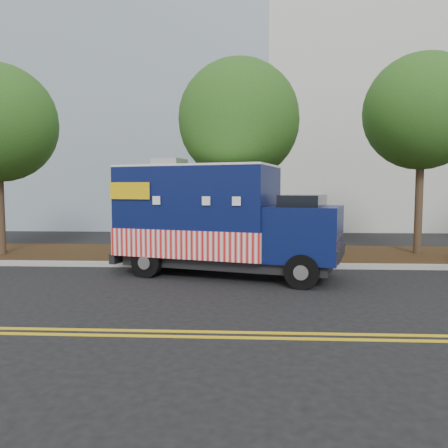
{
  "coord_description": "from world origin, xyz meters",
  "views": [
    {
      "loc": [
        0.89,
        -11.33,
        2.32
      ],
      "look_at": [
        0.26,
        0.6,
        1.36
      ],
      "focal_mm": 35.0,
      "sensor_mm": 36.0,
      "label": 1
    }
  ],
  "objects": [
    {
      "name": "ground",
      "position": [
        0.0,
        0.0,
        0.0
      ],
      "size": [
        120.0,
        120.0,
        0.0
      ],
      "primitive_type": "plane",
      "color": "black",
      "rests_on": "ground"
    },
    {
      "name": "curb",
      "position": [
        0.0,
        1.4,
        0.07
      ],
      "size": [
        120.0,
        0.18,
        0.15
      ],
      "primitive_type": "cube",
      "color": "#9E9E99",
      "rests_on": "ground"
    },
    {
      "name": "mulch_strip",
      "position": [
        0.0,
        3.5,
        0.07
      ],
      "size": [
        120.0,
        4.0,
        0.15
      ],
      "primitive_type": "cube",
      "color": "black",
      "rests_on": "ground"
    },
    {
      "name": "centerline_near",
      "position": [
        0.0,
        -4.45,
        0.01
      ],
      "size": [
        120.0,
        0.1,
        0.01
      ],
      "primitive_type": "cube",
      "color": "gold",
      "rests_on": "ground"
    },
    {
      "name": "centerline_far",
      "position": [
        0.0,
        -4.7,
        0.01
      ],
      "size": [
        120.0,
        0.1,
        0.01
      ],
      "primitive_type": "cube",
      "color": "gold",
      "rests_on": "ground"
    },
    {
      "name": "office_building",
      "position": [
        2.0,
        22.0,
        15.2
      ],
      "size": [
        46.0,
        20.0,
        30.4
      ],
      "color": "silver",
      "rests_on": "ground"
    },
    {
      "name": "tree_b",
      "position": [
        0.61,
        3.04,
        4.54
      ],
      "size": [
        3.93,
        3.93,
        6.52
      ],
      "color": "#38281C",
      "rests_on": "ground"
    },
    {
      "name": "tree_c",
      "position": [
        6.67,
        3.67,
        4.86
      ],
      "size": [
        3.82,
        3.82,
        6.78
      ],
      "color": "#38281C",
      "rests_on": "ground"
    },
    {
      "name": "sign_post",
      "position": [
        -0.96,
        1.88,
        1.2
      ],
      "size": [
        0.06,
        0.06,
        2.4
      ],
      "primitive_type": "cube",
      "color": "#473828",
      "rests_on": "ground"
    },
    {
      "name": "food_truck",
      "position": [
        0.08,
        0.39,
        1.43
      ],
      "size": [
        6.33,
        3.74,
        3.15
      ],
      "rotation": [
        0.0,
        0.0,
        -0.28
      ],
      "color": "black",
      "rests_on": "ground"
    }
  ]
}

